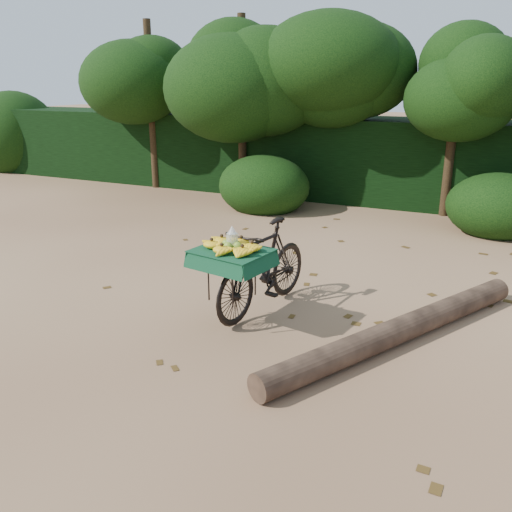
% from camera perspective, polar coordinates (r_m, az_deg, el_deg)
% --- Properties ---
extents(ground, '(80.00, 80.00, 0.00)m').
position_cam_1_polar(ground, '(6.64, 9.34, -5.52)').
color(ground, tan).
rests_on(ground, ground).
extents(vendor_bicycle, '(0.95, 1.90, 1.08)m').
position_cam_1_polar(vendor_bicycle, '(6.33, 0.63, -1.06)').
color(vendor_bicycle, black).
rests_on(vendor_bicycle, ground).
extents(fallen_log, '(2.03, 3.47, 0.27)m').
position_cam_1_polar(fallen_log, '(5.92, 14.95, -7.51)').
color(fallen_log, brown).
rests_on(fallen_log, ground).
extents(hedge_backdrop, '(26.00, 1.80, 1.80)m').
position_cam_1_polar(hedge_backdrop, '(12.41, 17.70, 9.31)').
color(hedge_backdrop, black).
rests_on(hedge_backdrop, ground).
extents(tree_row, '(14.50, 2.00, 4.00)m').
position_cam_1_polar(tree_row, '(11.61, 14.40, 14.51)').
color(tree_row, black).
rests_on(tree_row, ground).
extents(bush_clumps, '(8.80, 1.70, 0.90)m').
position_cam_1_polar(bush_clumps, '(10.47, 18.65, 5.18)').
color(bush_clumps, black).
rests_on(bush_clumps, ground).
extents(leaf_litter, '(7.00, 7.30, 0.01)m').
position_cam_1_polar(leaf_litter, '(7.22, 10.77, -3.57)').
color(leaf_litter, '#4D3514').
rests_on(leaf_litter, ground).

